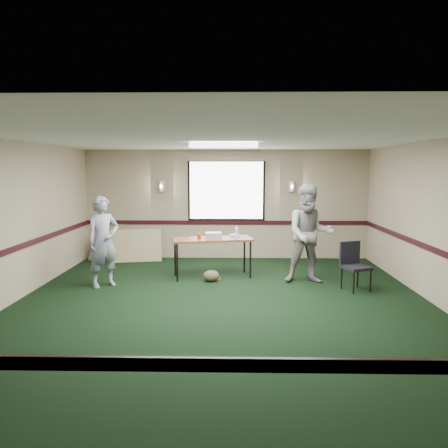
{
  "coord_description": "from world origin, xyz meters",
  "views": [
    {
      "loc": [
        0.18,
        -6.81,
        2.22
      ],
      "look_at": [
        0.0,
        1.3,
        1.2
      ],
      "focal_mm": 35.0,
      "sensor_mm": 36.0,
      "label": 1
    }
  ],
  "objects_px": {
    "folding_table": "(212,241)",
    "conference_chair": "(353,262)",
    "projector": "(213,235)",
    "person_right": "(309,234)",
    "person_left": "(103,242)"
  },
  "relations": [
    {
      "from": "folding_table",
      "to": "conference_chair",
      "type": "distance_m",
      "value": 2.81
    },
    {
      "from": "projector",
      "to": "conference_chair",
      "type": "distance_m",
      "value": 2.83
    },
    {
      "from": "folding_table",
      "to": "person_right",
      "type": "distance_m",
      "value": 1.97
    },
    {
      "from": "projector",
      "to": "conference_chair",
      "type": "relative_size",
      "value": 0.37
    },
    {
      "from": "conference_chair",
      "to": "person_right",
      "type": "height_order",
      "value": "person_right"
    },
    {
      "from": "folding_table",
      "to": "person_left",
      "type": "xyz_separation_m",
      "value": [
        -2.02,
        -0.78,
        0.11
      ]
    },
    {
      "from": "projector",
      "to": "person_left",
      "type": "xyz_separation_m",
      "value": [
        -2.04,
        -0.85,
        -0.0
      ]
    },
    {
      "from": "folding_table",
      "to": "conference_chair",
      "type": "relative_size",
      "value": 1.94
    },
    {
      "from": "folding_table",
      "to": "conference_chair",
      "type": "xyz_separation_m",
      "value": [
        2.66,
        -0.89,
        -0.23
      ]
    },
    {
      "from": "projector",
      "to": "person_left",
      "type": "distance_m",
      "value": 2.21
    },
    {
      "from": "conference_chair",
      "to": "projector",
      "type": "bearing_deg",
      "value": 138.2
    },
    {
      "from": "projector",
      "to": "folding_table",
      "type": "bearing_deg",
      "value": -112.18
    },
    {
      "from": "folding_table",
      "to": "person_right",
      "type": "xyz_separation_m",
      "value": [
        1.92,
        -0.41,
        0.21
      ]
    },
    {
      "from": "folding_table",
      "to": "projector",
      "type": "distance_m",
      "value": 0.13
    },
    {
      "from": "conference_chair",
      "to": "person_left",
      "type": "distance_m",
      "value": 4.69
    }
  ]
}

